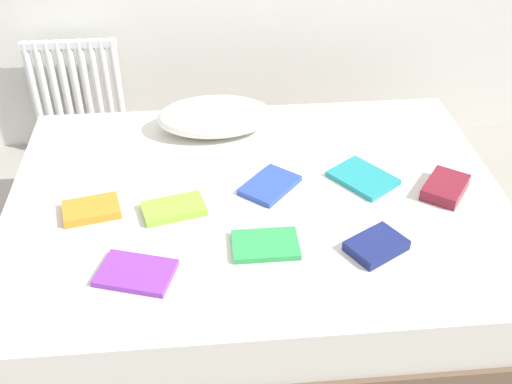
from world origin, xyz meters
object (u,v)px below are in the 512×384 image
Objects in this scene: textbook_blue at (270,185)px; textbook_orange at (91,210)px; radiator at (76,88)px; textbook_teal at (363,178)px; textbook_lime at (174,209)px; textbook_navy at (376,246)px; textbook_purple at (136,273)px; textbook_maroon at (445,187)px; bed at (257,244)px; textbook_green at (265,245)px; pillow at (215,117)px.

textbook_orange is at bearing 139.39° from textbook_blue.
textbook_teal is (1.33, -1.14, 0.10)m from radiator.
textbook_teal is (0.77, 0.14, -0.00)m from textbook_lime.
textbook_orange is at bearing 132.59° from textbook_navy.
textbook_navy is 0.77m from textbook_lime.
textbook_teal is (0.05, 0.42, -0.01)m from textbook_navy.
textbook_teal reaches higher than textbook_purple.
radiator is 2.02m from textbook_navy.
radiator is 1.49m from textbook_blue.
radiator is 2.62× the size of textbook_maroon.
bed is at bearing 106.39° from textbook_navy.
bed is 0.69m from textbook_orange.
textbook_purple is 1.06× the size of textbook_green.
textbook_navy is 0.39m from textbook_green.
textbook_orange is at bearing -78.76° from radiator.
textbook_purple is (0.19, -0.36, -0.01)m from textbook_orange.
textbook_navy is at bearing -28.76° from textbook_orange.
textbook_green is at bearing 30.60° from textbook_purple.
textbook_green is (0.63, -0.26, -0.01)m from textbook_orange.
bed is at bearing 171.86° from textbook_blue.
textbook_lime is 1.07m from textbook_maroon.
textbook_green is at bearing -80.24° from pillow.
textbook_blue is 0.94× the size of textbook_teal.
pillow is 0.62m from textbook_lime.
pillow reaches higher than bed.
pillow is at bearing 58.91° from textbook_lime.
textbook_maroon reaches higher than bed.
textbook_blue is at bearing -66.68° from pillow.
bed is 0.59m from textbook_navy.
pillow reaches higher than textbook_blue.
textbook_navy is (0.39, -0.36, 0.27)m from bed.
bed is at bearing 60.26° from textbook_purple.
pillow is at bearing 99.92° from textbook_green.
textbook_navy is 0.85× the size of textbook_blue.
textbook_navy reaches higher than textbook_lime.
textbook_maroon reaches higher than textbook_orange.
textbook_lime is 1.13× the size of textbook_maroon.
bed is 10.12× the size of textbook_navy.
textbook_purple is at bearing -74.37° from textbook_orange.
textbook_green is at bearing -86.37° from textbook_teal.
textbook_teal is at bearing -5.95° from textbook_orange.
textbook_navy is 1.07m from textbook_orange.
textbook_teal is at bearing -37.48° from pillow.
textbook_navy is 0.84× the size of textbook_lime.
textbook_lime reaches higher than bed.
textbook_maroon is 0.32m from textbook_teal.
bed is at bearing -74.27° from pillow.
pillow is at bearing 90.59° from textbook_navy.
textbook_navy is at bearing -35.53° from textbook_lime.
textbook_navy is (1.27, -1.56, 0.11)m from radiator.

